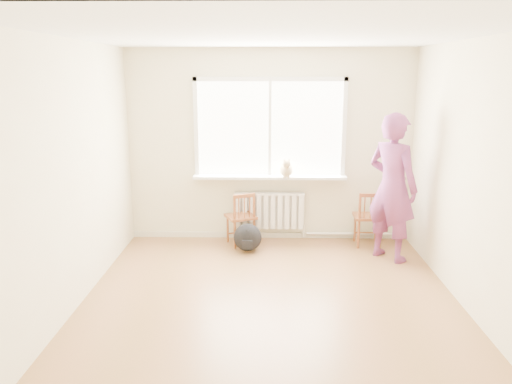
# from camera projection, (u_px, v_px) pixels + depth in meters

# --- Properties ---
(floor) EXTENTS (4.50, 4.50, 0.00)m
(floor) POSITION_uv_depth(u_px,v_px,m) (270.00, 307.00, 5.17)
(floor) COLOR #93623C
(floor) RESTS_ON ground
(ceiling) EXTENTS (4.50, 4.50, 0.00)m
(ceiling) POSITION_uv_depth(u_px,v_px,m) (272.00, 35.00, 4.54)
(ceiling) COLOR white
(ceiling) RESTS_ON back_wall
(back_wall) EXTENTS (4.00, 0.01, 2.70)m
(back_wall) POSITION_uv_depth(u_px,v_px,m) (270.00, 146.00, 7.04)
(back_wall) COLOR beige
(back_wall) RESTS_ON ground
(window) EXTENTS (2.12, 0.05, 1.42)m
(window) POSITION_uv_depth(u_px,v_px,m) (270.00, 124.00, 6.94)
(window) COLOR white
(window) RESTS_ON back_wall
(windowsill) EXTENTS (2.15, 0.22, 0.04)m
(windowsill) POSITION_uv_depth(u_px,v_px,m) (270.00, 177.00, 7.03)
(windowsill) COLOR white
(windowsill) RESTS_ON back_wall
(radiator) EXTENTS (1.00, 0.12, 0.55)m
(radiator) POSITION_uv_depth(u_px,v_px,m) (269.00, 210.00, 7.16)
(radiator) COLOR white
(radiator) RESTS_ON back_wall
(heating_pipe) EXTENTS (1.40, 0.04, 0.04)m
(heating_pipe) POSITION_uv_depth(u_px,v_px,m) (355.00, 234.00, 7.25)
(heating_pipe) COLOR silver
(heating_pipe) RESTS_ON back_wall
(baseboard) EXTENTS (4.00, 0.03, 0.08)m
(baseboard) POSITION_uv_depth(u_px,v_px,m) (269.00, 235.00, 7.33)
(baseboard) COLOR beige
(baseboard) RESTS_ON ground
(chair_left) EXTENTS (0.49, 0.48, 0.76)m
(chair_left) POSITION_uv_depth(u_px,v_px,m) (242.00, 219.00, 6.94)
(chair_left) COLOR #9C562D
(chair_left) RESTS_ON floor
(chair_right) EXTENTS (0.39, 0.37, 0.78)m
(chair_right) POSITION_uv_depth(u_px,v_px,m) (369.00, 219.00, 6.90)
(chair_right) COLOR #9C562D
(chair_right) RESTS_ON floor
(person) EXTENTS (0.80, 0.82, 1.90)m
(person) POSITION_uv_depth(u_px,v_px,m) (392.00, 187.00, 6.31)
(person) COLOR #BD3F65
(person) RESTS_ON floor
(cat) EXTENTS (0.19, 0.43, 0.29)m
(cat) POSITION_uv_depth(u_px,v_px,m) (286.00, 169.00, 6.91)
(cat) COLOR #CFBD8D
(cat) RESTS_ON windowsill
(backpack) EXTENTS (0.47, 0.42, 0.38)m
(backpack) POSITION_uv_depth(u_px,v_px,m) (248.00, 237.00, 6.75)
(backpack) COLOR black
(backpack) RESTS_ON floor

